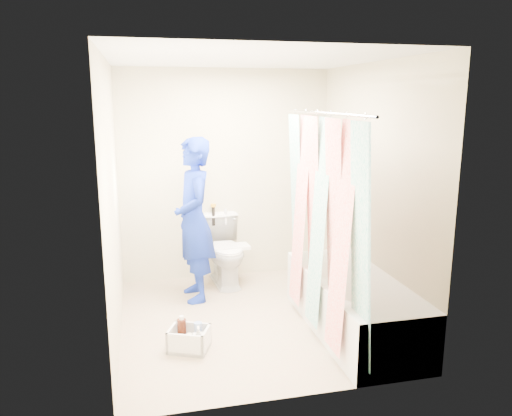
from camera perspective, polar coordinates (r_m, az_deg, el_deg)
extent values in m
plane|color=tan|center=(4.88, -0.62, -12.67)|extent=(2.60, 2.60, 0.00)
cube|color=silver|center=(4.43, -0.70, 16.73)|extent=(2.40, 2.60, 0.02)
cube|color=#B7AE8C|center=(5.76, -3.47, 3.72)|extent=(2.40, 0.02, 2.40)
cube|color=#B7AE8C|center=(3.28, 4.28, -2.94)|extent=(2.40, 0.02, 2.40)
cube|color=#B7AE8C|center=(4.40, -16.08, 0.58)|extent=(0.02, 2.60, 2.40)
cube|color=#B7AE8C|center=(4.90, 13.18, 1.89)|extent=(0.02, 2.60, 2.40)
cube|color=silver|center=(4.65, 11.00, -10.80)|extent=(0.70, 1.75, 0.50)
cube|color=white|center=(4.58, 11.11, -8.38)|extent=(0.58, 1.63, 0.06)
cylinder|color=silver|center=(4.16, 7.75, 10.70)|extent=(0.02, 1.90, 0.02)
cube|color=white|center=(4.29, 7.39, -1.82)|extent=(0.06, 1.75, 1.80)
imported|color=white|center=(5.68, -3.55, -4.81)|extent=(0.49, 0.79, 0.78)
cube|color=white|center=(5.54, -3.26, -4.51)|extent=(0.49, 0.24, 0.04)
cylinder|color=black|center=(5.76, -4.89, -0.90)|extent=(0.04, 0.04, 0.23)
cylinder|color=gold|center=(5.74, -4.91, 0.31)|extent=(0.06, 0.06, 0.03)
cylinder|color=silver|center=(5.80, -3.48, -1.00)|extent=(0.03, 0.03, 0.19)
imported|color=#0F0D8B|center=(5.16, -7.09, -1.37)|extent=(0.46, 0.65, 1.69)
cube|color=silver|center=(4.39, -7.63, -15.55)|extent=(0.40, 0.36, 0.03)
cube|color=silver|center=(4.40, -9.58, -14.39)|extent=(0.12, 0.24, 0.19)
cube|color=silver|center=(4.31, -5.70, -14.83)|extent=(0.12, 0.24, 0.19)
cube|color=silver|center=(4.25, -8.16, -15.31)|extent=(0.30, 0.15, 0.19)
cube|color=silver|center=(4.45, -7.19, -13.95)|extent=(0.30, 0.15, 0.19)
cylinder|color=#41190D|center=(4.39, -8.47, -13.76)|extent=(0.07, 0.07, 0.21)
cylinder|color=white|center=(4.37, -6.63, -14.02)|extent=(0.07, 0.07, 0.19)
cylinder|color=beige|center=(4.30, -7.61, -14.90)|extent=(0.05, 0.05, 0.14)
cylinder|color=#41190D|center=(4.34, -8.89, -15.25)|extent=(0.06, 0.06, 0.06)
cylinder|color=gold|center=(4.32, -8.91, -14.80)|extent=(0.07, 0.07, 0.01)
imported|color=silver|center=(4.27, -6.59, -14.56)|extent=(0.10, 0.10, 0.20)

